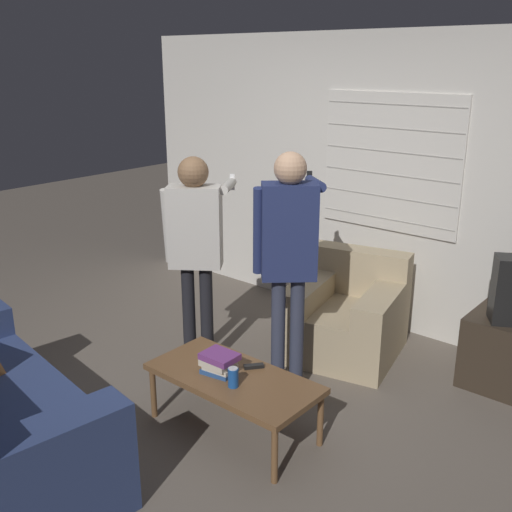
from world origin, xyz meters
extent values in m
plane|color=#665B51|center=(0.00, 0.00, 0.00)|extent=(16.00, 16.00, 0.00)
cube|color=silver|center=(0.00, 2.03, 1.27)|extent=(5.20, 0.06, 2.55)
cube|color=silver|center=(0.23, 1.99, 1.48)|extent=(1.28, 0.02, 1.16)
cube|color=#A4A099|center=(0.23, 1.98, 0.99)|extent=(1.25, 0.00, 0.01)
cube|color=#A4A099|center=(0.23, 1.98, 1.19)|extent=(1.25, 0.00, 0.01)
cube|color=#A4A099|center=(0.23, 1.98, 1.38)|extent=(1.25, 0.00, 0.01)
cube|color=#A4A099|center=(0.23, 1.98, 1.57)|extent=(1.25, 0.00, 0.01)
cube|color=#A4A099|center=(0.23, 1.98, 1.77)|extent=(1.25, 0.00, 0.01)
cube|color=#A4A099|center=(0.23, 1.98, 1.96)|extent=(1.25, 0.00, 0.01)
cube|color=navy|center=(0.25, -1.39, 0.55)|extent=(0.36, 0.90, 0.20)
cube|color=tan|center=(0.29, 1.28, 0.21)|extent=(1.01, 1.04, 0.41)
cube|color=tan|center=(0.22, 1.61, 0.61)|extent=(0.86, 0.38, 0.39)
cube|color=tan|center=(0.59, 1.34, 0.51)|extent=(0.43, 0.91, 0.19)
cube|color=tan|center=(0.00, 1.21, 0.51)|extent=(0.43, 0.91, 0.19)
cube|color=brown|center=(0.33, -0.12, 0.38)|extent=(1.12, 0.54, 0.04)
cylinder|color=brown|center=(-0.19, 0.11, 0.18)|extent=(0.04, 0.04, 0.36)
cylinder|color=brown|center=(0.85, 0.11, 0.18)|extent=(0.04, 0.04, 0.36)
cylinder|color=brown|center=(-0.19, -0.34, 0.18)|extent=(0.04, 0.04, 0.36)
cylinder|color=brown|center=(0.85, -0.34, 0.18)|extent=(0.04, 0.04, 0.36)
cylinder|color=black|center=(-0.55, 0.34, 0.41)|extent=(0.10, 0.10, 0.82)
cylinder|color=black|center=(-0.44, 0.42, 0.41)|extent=(0.10, 0.10, 0.82)
cube|color=beige|center=(-0.50, 0.38, 1.13)|extent=(0.43, 0.39, 0.62)
sphere|color=#846042|center=(-0.50, 0.38, 1.54)|extent=(0.23, 0.23, 0.23)
cylinder|color=beige|center=(-0.70, 0.29, 1.12)|extent=(0.15, 0.17, 0.59)
cylinder|color=beige|center=(-0.49, 0.75, 1.38)|extent=(0.40, 0.52, 0.12)
cube|color=white|center=(-0.66, 0.98, 1.36)|extent=(0.05, 0.05, 0.13)
cylinder|color=#33384C|center=(0.24, 0.46, 0.44)|extent=(0.10, 0.10, 0.88)
cylinder|color=#33384C|center=(0.33, 0.55, 0.44)|extent=(0.10, 0.10, 0.88)
cube|color=navy|center=(0.28, 0.51, 1.21)|extent=(0.41, 0.40, 0.66)
sphere|color=tan|center=(0.28, 0.51, 1.64)|extent=(0.22, 0.22, 0.22)
cylinder|color=navy|center=(0.10, 0.40, 1.20)|extent=(0.16, 0.17, 0.63)
cylinder|color=navy|center=(0.23, 0.88, 1.48)|extent=(0.48, 0.51, 0.14)
cube|color=black|center=(0.02, 1.11, 1.44)|extent=(0.05, 0.05, 0.13)
cube|color=#284C89|center=(0.23, -0.15, 0.42)|extent=(0.22, 0.19, 0.03)
cube|color=beige|center=(0.24, -0.14, 0.44)|extent=(0.21, 0.17, 0.03)
cube|color=beige|center=(0.23, -0.15, 0.48)|extent=(0.20, 0.17, 0.04)
cube|color=#75387F|center=(0.25, -0.15, 0.52)|extent=(0.23, 0.18, 0.04)
cylinder|color=#194C9E|center=(0.42, -0.21, 0.46)|extent=(0.07, 0.07, 0.12)
cylinder|color=silver|center=(0.42, -0.21, 0.53)|extent=(0.06, 0.06, 0.00)
cube|color=black|center=(0.36, 0.04, 0.41)|extent=(0.11, 0.13, 0.02)
camera|label=1|loc=(2.61, -2.60, 2.31)|focal=42.00mm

